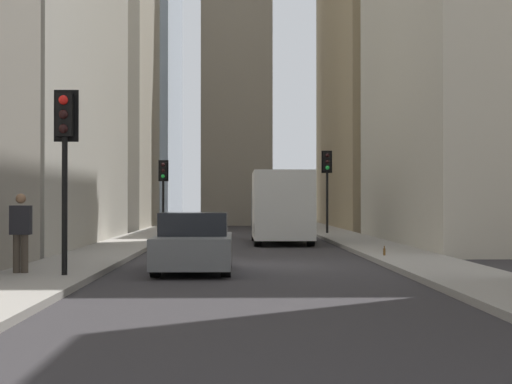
{
  "coord_description": "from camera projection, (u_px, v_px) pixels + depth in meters",
  "views": [
    {
      "loc": [
        -22.51,
        0.39,
        1.69
      ],
      "look_at": [
        18.08,
        -0.56,
        2.13
      ],
      "focal_mm": 60.04,
      "sensor_mm": 36.0,
      "label": 1
    }
  ],
  "objects": [
    {
      "name": "ground_plane",
      "position": [
        251.0,
        265.0,
        22.49
      ],
      "size": [
        135.0,
        135.0,
        0.0
      ],
      "primitive_type": "plane",
      "color": "#302D30"
    },
    {
      "name": "sidewalk_right",
      "position": [
        79.0,
        263.0,
        22.39
      ],
      "size": [
        90.0,
        2.2,
        0.14
      ],
      "primitive_type": "cube",
      "color": "gray",
      "rests_on": "ground_plane"
    },
    {
      "name": "sidewalk_left",
      "position": [
        421.0,
        262.0,
        22.6
      ],
      "size": [
        90.0,
        2.2,
        0.14
      ],
      "primitive_type": "cube",
      "color": "gray",
      "rests_on": "ground_plane"
    },
    {
      "name": "building_left_far",
      "position": [
        410.0,
        23.0,
        54.03
      ],
      "size": [
        19.86,
        10.5,
        25.93
      ],
      "color": "#9E8966",
      "rests_on": "ground_plane"
    },
    {
      "name": "delivery_truck",
      "position": [
        281.0,
        207.0,
        34.16
      ],
      "size": [
        6.46,
        2.25,
        2.84
      ],
      "color": "silver",
      "rests_on": "ground_plane"
    },
    {
      "name": "hatchback_grey",
      "position": [
        194.0,
        244.0,
        20.37
      ],
      "size": [
        4.3,
        1.78,
        1.42
      ],
      "color": "slate",
      "rests_on": "ground_plane"
    },
    {
      "name": "traffic_light_foreground",
      "position": [
        65.0,
        138.0,
        17.93
      ],
      "size": [
        0.43,
        0.52,
        3.91
      ],
      "color": "black",
      "rests_on": "sidewalk_right"
    },
    {
      "name": "traffic_light_midblock",
      "position": [
        327.0,
        172.0,
        41.69
      ],
      "size": [
        0.43,
        0.52,
        4.03
      ],
      "color": "black",
      "rests_on": "sidewalk_left"
    },
    {
      "name": "traffic_light_far_junction",
      "position": [
        163.0,
        179.0,
        44.19
      ],
      "size": [
        0.43,
        0.52,
        3.68
      ],
      "color": "black",
      "rests_on": "sidewalk_right"
    },
    {
      "name": "pedestrian",
      "position": [
        21.0,
        230.0,
        18.46
      ],
      "size": [
        0.26,
        0.44,
        1.71
      ],
      "color": "#473D33",
      "rests_on": "sidewalk_right"
    },
    {
      "name": "discarded_bottle",
      "position": [
        384.0,
        252.0,
        24.39
      ],
      "size": [
        0.07,
        0.07,
        0.27
      ],
      "color": "brown",
      "rests_on": "sidewalk_left"
    }
  ]
}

